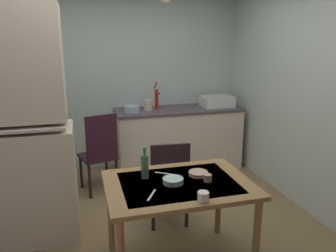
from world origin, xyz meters
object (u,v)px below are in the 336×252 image
object	(u,v)px
sink_basin	(217,101)
mug_dark	(203,197)
chair_by_counter	(100,152)
glass_bottle	(145,166)
hutch_cabinet	(15,137)
serving_bowl_wide	(173,181)
hand_pump	(157,97)
mixing_bowl_counter	(132,109)
dining_table	(178,193)
chair_far_side	(168,180)

from	to	relation	value
sink_basin	mug_dark	bearing A→B (deg)	-115.31
chair_by_counter	glass_bottle	bearing A→B (deg)	-78.52
hutch_cabinet	serving_bowl_wide	xyz separation A→B (m)	(1.25, -0.77, -0.23)
hand_pump	mixing_bowl_counter	world-z (taller)	hand_pump
hutch_cabinet	hand_pump	xyz separation A→B (m)	(1.63, 1.38, 0.06)
mixing_bowl_counter	mug_dark	xyz separation A→B (m)	(0.11, -2.41, -0.15)
mixing_bowl_counter	serving_bowl_wide	xyz separation A→B (m)	(-0.01, -2.06, -0.16)
dining_table	glass_bottle	xyz separation A→B (m)	(-0.24, 0.16, 0.20)
hand_pump	glass_bottle	world-z (taller)	hand_pump
chair_far_side	mug_dark	xyz separation A→B (m)	(-0.02, -1.00, 0.30)
hand_pump	hutch_cabinet	bearing A→B (deg)	-139.68
hutch_cabinet	sink_basin	bearing A→B (deg)	27.87
mixing_bowl_counter	mug_dark	size ratio (longest dim) A/B	2.61
hand_pump	serving_bowl_wide	bearing A→B (deg)	-100.04
hutch_cabinet	hand_pump	size ratio (longest dim) A/B	5.49
chair_far_side	serving_bowl_wide	xyz separation A→B (m)	(-0.14, -0.65, 0.29)
sink_basin	chair_far_side	xyz separation A→B (m)	(-1.14, -1.46, -0.49)
dining_table	chair_by_counter	xyz separation A→B (m)	(-0.52, 1.55, -0.13)
hand_pump	mug_dark	xyz separation A→B (m)	(-0.26, -2.50, -0.27)
dining_table	chair_far_side	bearing A→B (deg)	81.87
chair_far_side	glass_bottle	size ratio (longest dim) A/B	3.36
mixing_bowl_counter	chair_far_side	distance (m)	1.49
glass_bottle	chair_far_side	bearing A→B (deg)	55.91
dining_table	mug_dark	distance (m)	0.38
serving_bowl_wide	glass_bottle	xyz separation A→B (m)	(-0.19, 0.16, 0.09)
glass_bottle	mixing_bowl_counter	bearing A→B (deg)	83.95
mug_dark	dining_table	bearing A→B (deg)	101.66
sink_basin	hand_pump	distance (m)	0.90
sink_basin	chair_by_counter	xyz separation A→B (m)	(-1.75, -0.55, -0.44)
chair_far_side	glass_bottle	xyz separation A→B (m)	(-0.33, -0.49, 0.37)
serving_bowl_wide	mug_dark	xyz separation A→B (m)	(0.12, -0.35, 0.02)
mixing_bowl_counter	serving_bowl_wide	world-z (taller)	mixing_bowl_counter
mixing_bowl_counter	chair_far_side	xyz separation A→B (m)	(0.13, -1.41, -0.45)
hutch_cabinet	sink_basin	world-z (taller)	hutch_cabinet
glass_bottle	chair_by_counter	bearing A→B (deg)	101.48
hutch_cabinet	chair_by_counter	xyz separation A→B (m)	(0.77, 0.78, -0.48)
serving_bowl_wide	glass_bottle	bearing A→B (deg)	139.93
chair_by_counter	hand_pump	bearing A→B (deg)	34.98
chair_far_side	serving_bowl_wide	size ratio (longest dim) A/B	5.46
mixing_bowl_counter	chair_by_counter	xyz separation A→B (m)	(-0.48, -0.50, -0.41)
chair_by_counter	glass_bottle	xyz separation A→B (m)	(0.28, -1.39, 0.33)
dining_table	mixing_bowl_counter	bearing A→B (deg)	91.00
chair_far_side	serving_bowl_wide	bearing A→B (deg)	-102.00
hutch_cabinet	mixing_bowl_counter	world-z (taller)	hutch_cabinet
sink_basin	chair_by_counter	bearing A→B (deg)	-162.48
mixing_bowl_counter	sink_basin	bearing A→B (deg)	2.25
hutch_cabinet	dining_table	size ratio (longest dim) A/B	1.86
chair_far_side	glass_bottle	world-z (taller)	glass_bottle
chair_by_counter	chair_far_side	bearing A→B (deg)	-55.98
sink_basin	glass_bottle	xyz separation A→B (m)	(-1.47, -1.95, -0.11)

